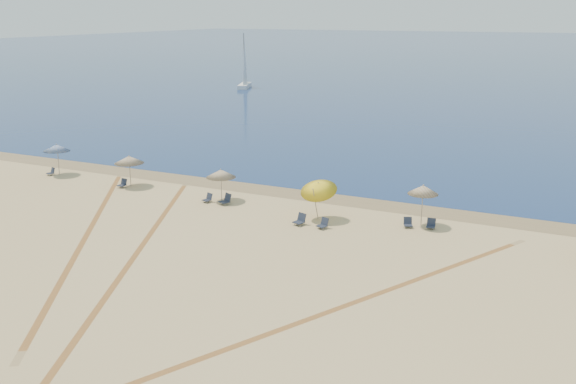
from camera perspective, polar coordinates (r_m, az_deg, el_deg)
name	(u,v)px	position (r m, az deg, el deg)	size (l,w,h in m)	color
ground	(72,356)	(26.09, -19.30, -14.05)	(160.00, 160.00, 0.00)	tan
ocean	(529,49)	(241.62, 21.29, 12.16)	(500.00, 500.00, 0.00)	#0C2151
wet_sand	(311,195)	(44.85, 2.14, -0.29)	(500.00, 500.00, 0.00)	olive
umbrella_0	(57,148)	(53.45, -20.53, 3.83)	(2.12, 2.14, 2.56)	gray
umbrella_1	(129,160)	(48.25, -14.43, 2.90)	(2.22, 2.22, 2.39)	gray
umbrella_2	(221,173)	(43.33, -6.20, 1.71)	(2.07, 2.07, 2.30)	gray
umbrella_3	(318,187)	(39.09, 2.80, 0.45)	(2.34, 2.37, 2.85)	gray
umbrella_4	(423,190)	(38.78, 12.34, 0.21)	(1.88, 1.88, 2.64)	gray
chair_0	(51,172)	(53.88, -20.96, 1.75)	(0.67, 0.72, 0.60)	#1B202E
chair_1	(123,184)	(48.42, -14.99, 0.75)	(0.60, 0.68, 0.65)	#1B202E
chair_2	(208,198)	(43.50, -7.38, -0.58)	(0.67, 0.73, 0.62)	#1B202E
chair_3	(226,200)	(42.84, -5.73, -0.71)	(0.84, 0.90, 0.74)	#1B202E
chair_4	(300,220)	(38.57, 1.13, -2.58)	(0.78, 0.85, 0.72)	#1B202E
chair_5	(323,224)	(38.00, 3.26, -2.94)	(0.73, 0.78, 0.65)	#1B202E
chair_6	(408,223)	(38.87, 10.99, -2.81)	(0.69, 0.74, 0.61)	#1B202E
chair_7	(431,224)	(38.90, 13.04, -2.91)	(0.57, 0.65, 0.62)	#1B202E
sailboat_1	(245,71)	(109.97, -4.01, 11.02)	(3.60, 6.42, 9.31)	white
tire_tracks	(174,261)	(33.74, -10.48, -6.26)	(55.70, 42.26, 0.00)	tan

